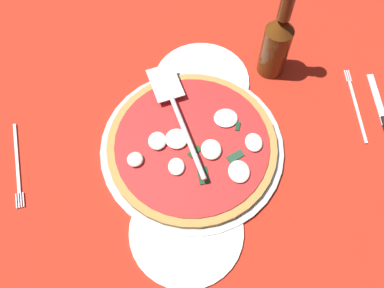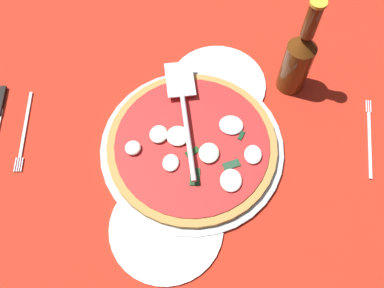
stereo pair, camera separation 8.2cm
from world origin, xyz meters
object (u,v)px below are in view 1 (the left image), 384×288
(pizza_server, at_px, (177,112))
(place_setting_far, at_px, (369,112))
(pizza, at_px, (193,145))
(dinner_plate_right, at_px, (186,231))
(place_setting_near, at_px, (1,161))
(beer_bottle, at_px, (277,42))
(dinner_plate_left, at_px, (202,81))

(pizza_server, distance_m, place_setting_far, 0.41)
(pizza, bearing_deg, dinner_plate_right, -8.45)
(pizza_server, height_order, place_setting_far, pizza_server)
(pizza, distance_m, place_setting_near, 0.38)
(place_setting_near, distance_m, place_setting_far, 0.77)
(pizza, xyz_separation_m, beer_bottle, (-0.19, 0.19, 0.07))
(place_setting_near, height_order, place_setting_far, same)
(dinner_plate_right, xyz_separation_m, place_setting_far, (-0.22, 0.41, -0.00))
(pizza, height_order, beer_bottle, beer_bottle)
(dinner_plate_right, bearing_deg, place_setting_far, 118.95)
(dinner_plate_right, relative_size, place_setting_far, 1.03)
(dinner_plate_left, distance_m, pizza_server, 0.12)
(place_setting_near, bearing_deg, pizza, 79.70)
(place_setting_far, bearing_deg, dinner_plate_right, 120.35)
(pizza_server, bearing_deg, place_setting_near, 84.57)
(place_setting_far, height_order, beer_bottle, beer_bottle)
(pizza_server, relative_size, place_setting_far, 1.36)
(pizza, distance_m, place_setting_far, 0.39)
(dinner_plate_left, xyz_separation_m, pizza_server, (0.10, -0.06, 0.04))
(pizza, height_order, place_setting_far, pizza)
(pizza, distance_m, pizza_server, 0.07)
(dinner_plate_left, bearing_deg, place_setting_far, 72.98)
(pizza, xyz_separation_m, place_setting_near, (-0.00, -0.38, -0.02))
(pizza, relative_size, place_setting_far, 1.67)
(pizza, height_order, pizza_server, pizza_server)
(pizza_server, relative_size, beer_bottle, 1.13)
(place_setting_near, relative_size, beer_bottle, 0.81)
(dinner_plate_right, bearing_deg, beer_bottle, 148.89)
(place_setting_near, xyz_separation_m, place_setting_far, (-0.05, 0.76, 0.00))
(place_setting_far, bearing_deg, pizza_server, 90.16)
(dinner_plate_left, distance_m, place_setting_far, 0.36)
(beer_bottle, bearing_deg, dinner_plate_right, -31.11)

